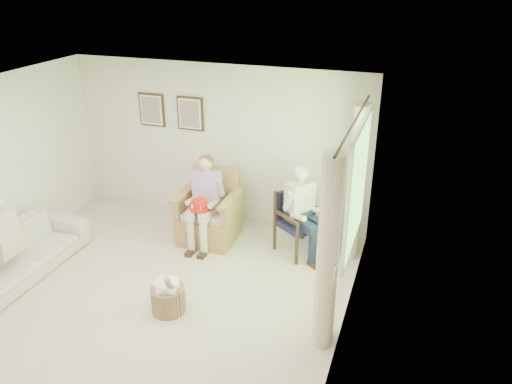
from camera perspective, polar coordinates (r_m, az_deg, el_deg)
floor at (r=6.63m, az=-13.52°, el=-12.96°), size 5.50×5.50×0.00m
back_wall at (r=8.17m, az=-4.38°, el=5.47°), size 5.00×0.04×2.60m
right_wall at (r=5.12m, az=9.71°, el=-7.18°), size 0.04×5.50×2.60m
ceiling at (r=5.48m, az=-16.20°, el=9.22°), size 5.00×5.50×0.02m
window at (r=6.05m, az=11.54°, el=0.92°), size 0.13×2.50×1.63m
curtain_left at (r=5.40m, az=8.22°, el=-7.09°), size 0.34×0.34×2.30m
curtain_right at (r=7.13m, az=11.32°, el=0.84°), size 0.34×0.34×2.30m
framed_print_left at (r=8.50m, az=-11.85°, el=9.17°), size 0.45×0.05×0.55m
framed_print_right at (r=8.17m, az=-7.54°, el=8.87°), size 0.45×0.05×0.55m
wicker_armchair at (r=7.84m, az=-5.29°, el=-2.98°), size 0.86×0.86×1.10m
wood_armchair at (r=7.48m, az=5.28°, el=-2.99°), size 0.61×0.57×0.94m
sofa at (r=7.70m, az=-25.41°, el=-6.44°), size 2.07×0.81×0.60m
person_wicker at (r=7.51m, az=-5.87°, el=-0.33°), size 0.40×0.62×1.38m
person_dark at (r=7.22m, az=5.06°, el=-1.61°), size 0.40×0.63×1.35m
red_hat at (r=7.38m, az=-6.45°, el=-1.53°), size 0.30×0.30×0.14m
hatbox at (r=6.39m, az=-10.03°, el=-11.42°), size 0.55×0.55×0.63m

